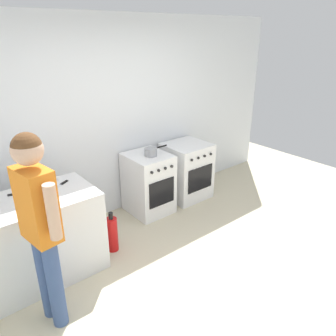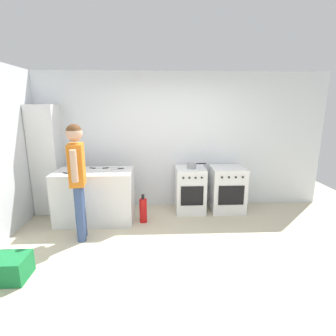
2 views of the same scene
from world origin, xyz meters
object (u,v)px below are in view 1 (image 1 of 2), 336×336
at_px(pot, 151,152).
at_px(knife_chef, 44,185).
at_px(oven_left, 148,183).
at_px(knife_bread, 25,193).
at_px(fire_extinguisher, 112,234).
at_px(oven_right, 186,171).
at_px(knife_utility, 61,185).
at_px(person, 39,217).

relative_size(pot, knife_chef, 1.15).
relative_size(oven_left, knife_bread, 2.49).
xyz_separation_m(pot, fire_extinguisher, (-0.89, -0.43, -0.69)).
height_order(pot, knife_chef, pot).
height_order(oven_right, knife_chef, knife_chef).
xyz_separation_m(knife_chef, knife_bread, (-0.21, -0.05, -0.00)).
height_order(oven_left, pot, pot).
relative_size(knife_bread, fire_extinguisher, 0.68).
xyz_separation_m(knife_utility, knife_chef, (-0.14, 0.10, -0.00)).
distance_m(knife_utility, knife_chef, 0.17).
height_order(oven_right, person, person).
bearing_deg(knife_utility, pot, 9.34).
xyz_separation_m(pot, knife_bread, (-1.67, -0.17, 0.00)).
relative_size(oven_right, person, 0.49).
bearing_deg(pot, knife_chef, -175.38).
bearing_deg(pot, knife_bread, -174.13).
distance_m(oven_right, knife_chef, 2.22).
bearing_deg(knife_chef, oven_right, 4.54).
bearing_deg(fire_extinguisher, person, -149.06).
bearing_deg(oven_left, person, -150.11).
xyz_separation_m(knife_chef, person, (-0.33, -0.85, 0.15)).
height_order(knife_utility, knife_bread, same).
bearing_deg(person, knife_bread, 81.47).
height_order(knife_utility, person, person).
bearing_deg(pot, knife_utility, -170.66).
xyz_separation_m(oven_left, person, (-1.77, -1.02, 0.63)).
bearing_deg(knife_chef, knife_utility, -36.36).
bearing_deg(oven_left, fire_extinguisher, -151.22).
distance_m(knife_utility, fire_extinguisher, 0.84).
bearing_deg(pot, oven_left, 110.10).
distance_m(pot, knife_chef, 1.47).
bearing_deg(pot, fire_extinguisher, -154.44).
bearing_deg(oven_right, knife_utility, -172.35).
bearing_deg(pot, person, -151.66).
distance_m(knife_chef, person, 0.92).
bearing_deg(fire_extinguisher, knife_chef, 152.02).
height_order(oven_left, oven_right, same).
bearing_deg(person, fire_extinguisher, 30.94).
distance_m(oven_right, fire_extinguisher, 1.66).
relative_size(pot, fire_extinguisher, 0.70).
relative_size(oven_right, pot, 2.41).
bearing_deg(oven_left, knife_bread, -172.26).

